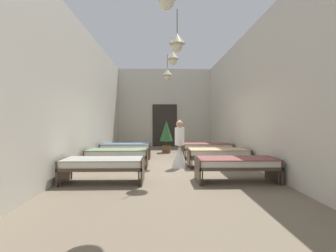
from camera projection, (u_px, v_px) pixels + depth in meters
ground_plane at (168, 169)px, 7.82m from camera, size 5.87×13.54×0.10m
room_shell at (167, 100)px, 8.98m from camera, size 5.67×13.14×4.43m
bed_left_row_0 at (103, 164)px, 5.87m from camera, size 1.90×0.84×0.57m
bed_right_row_0 at (236, 163)px, 5.96m from camera, size 1.90×0.84×0.57m
bed_left_row_1 at (117, 153)px, 7.77m from camera, size 1.90×0.84×0.57m
bed_right_row_1 at (218, 153)px, 7.86m from camera, size 1.90×0.84×0.57m
bed_left_row_2 at (126, 147)px, 9.67m from camera, size 1.90×0.84×0.57m
bed_right_row_2 at (207, 147)px, 9.76m from camera, size 1.90×0.84×0.57m
nurse_near_aisle at (180, 151)px, 7.78m from camera, size 0.52×0.52×1.49m
potted_plant at (166, 133)px, 11.41m from camera, size 0.61×0.61×1.48m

